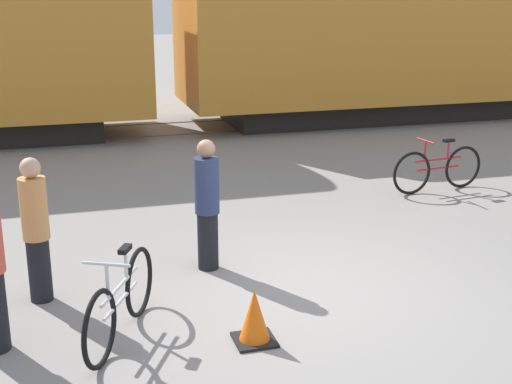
{
  "coord_description": "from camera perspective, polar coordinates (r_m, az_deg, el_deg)",
  "views": [
    {
      "loc": [
        -2.59,
        -7.0,
        3.42
      ],
      "look_at": [
        -0.44,
        0.45,
        1.1
      ],
      "focal_mm": 50.0,
      "sensor_mm": 36.0,
      "label": 1
    }
  ],
  "objects": [
    {
      "name": "person_in_tan",
      "position": [
        8.06,
        -17.2,
        -2.86
      ],
      "size": [
        0.29,
        0.29,
        1.63
      ],
      "rotation": [
        0.0,
        0.0,
        3.28
      ],
      "color": "black",
      "rests_on": "ground_plane"
    },
    {
      "name": "bicycle_maroon",
      "position": [
        12.29,
        14.34,
        1.81
      ],
      "size": [
        1.76,
        0.46,
        0.9
      ],
      "color": "black",
      "rests_on": "ground_plane"
    },
    {
      "name": "freight_train",
      "position": [
        16.82,
        -7.44,
        14.52
      ],
      "size": [
        28.31,
        3.16,
        5.44
      ],
      "color": "black",
      "rests_on": "ground_plane"
    },
    {
      "name": "ground_plane",
      "position": [
        8.21,
        3.88,
        -8.0
      ],
      "size": [
        80.0,
        80.0,
        0.0
      ],
      "primitive_type": "plane",
      "color": "gray"
    },
    {
      "name": "bicycle_silver",
      "position": [
        7.17,
        -10.77,
        -8.64
      ],
      "size": [
        0.85,
        1.64,
        0.93
      ],
      "color": "black",
      "rests_on": "ground_plane"
    },
    {
      "name": "rail_near",
      "position": [
        16.46,
        -6.69,
        4.57
      ],
      "size": [
        40.31,
        0.07,
        0.01
      ],
      "primitive_type": "cube",
      "color": "#4C4238",
      "rests_on": "ground_plane"
    },
    {
      "name": "rail_far",
      "position": [
        17.85,
        -7.46,
        5.48
      ],
      "size": [
        40.31,
        0.07,
        0.01
      ],
      "primitive_type": "cube",
      "color": "#4C4238",
      "rests_on": "ground_plane"
    },
    {
      "name": "traffic_cone",
      "position": [
        7.05,
        -0.12,
        -10.03
      ],
      "size": [
        0.4,
        0.4,
        0.55
      ],
      "color": "black",
      "rests_on": "ground_plane"
    },
    {
      "name": "person_in_navy",
      "position": [
        8.58,
        -3.93,
        -0.99
      ],
      "size": [
        0.3,
        0.3,
        1.62
      ],
      "rotation": [
        0.0,
        0.0,
        2.76
      ],
      "color": "black",
      "rests_on": "ground_plane"
    }
  ]
}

